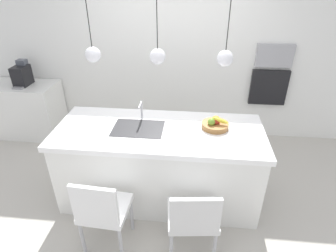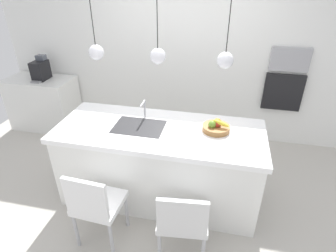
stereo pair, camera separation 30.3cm
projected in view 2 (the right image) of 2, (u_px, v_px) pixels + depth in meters
The scene contains 15 objects.
floor at pixel (160, 193), 3.55m from camera, with size 6.60×6.60×0.00m, color #BCB7AD.
back_wall at pixel (184, 57), 4.31m from camera, with size 6.00×0.10×2.60m, color white.
kitchen_island at pixel (160, 163), 3.31m from camera, with size 2.32×0.95×0.95m.
sink_basin at pixel (139, 127), 3.13m from camera, with size 0.56×0.40×0.02m, color #2D2D30.
faucet at pixel (144, 107), 3.23m from camera, with size 0.02×0.17×0.22m.
fruit_bowl at pixel (216, 127), 3.02m from camera, with size 0.30×0.30×0.15m.
side_counter at pixel (44, 103), 4.86m from camera, with size 1.10×0.60×0.89m, color white.
coffee_machine at pixel (40, 70), 4.55m from camera, with size 0.20×0.35×0.38m.
microwave at pixel (290, 59), 3.92m from camera, with size 0.54×0.08×0.34m, color #9E9EA3.
oven at pixel (283, 92), 4.17m from camera, with size 0.56×0.08×0.56m, color black.
chair_near at pixel (96, 204), 2.69m from camera, with size 0.47×0.46×0.91m.
chair_middle at pixel (183, 219), 2.54m from camera, with size 0.51×0.47×0.86m.
pendant_light_left at pixel (96, 52), 2.79m from camera, with size 0.15×0.15×0.75m.
pendant_light_center at pixel (158, 56), 2.67m from camera, with size 0.15×0.15×0.75m.
pendant_light_right at pixel (225, 60), 2.56m from camera, with size 0.15×0.15×0.75m.
Camera 2 is at (0.66, -2.58, 2.51)m, focal length 29.73 mm.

